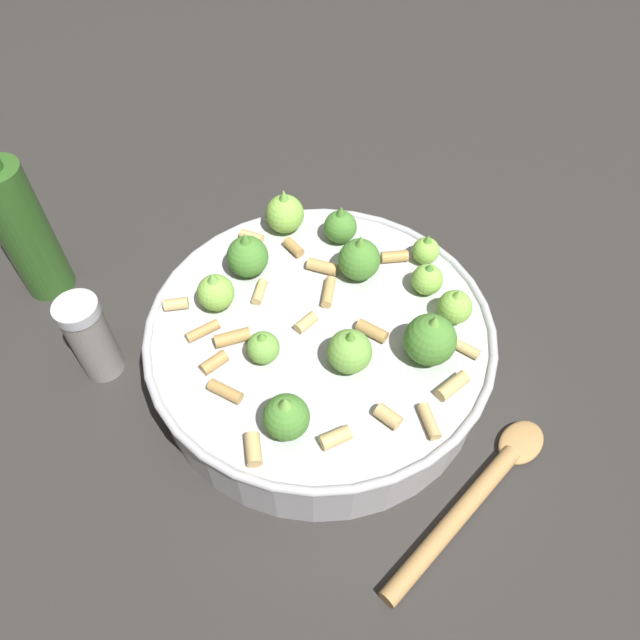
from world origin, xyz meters
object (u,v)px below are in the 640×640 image
at_px(cooking_pan, 321,341).
at_px(olive_oil_bottle, 22,228).
at_px(pepper_shaker, 91,338).
at_px(wooden_spoon, 478,493).

distance_m(cooking_pan, olive_oil_bottle, 0.33).
bearing_deg(pepper_shaker, olive_oil_bottle, -50.60).
xyz_separation_m(olive_oil_bottle, wooden_spoon, (-0.46, 0.24, -0.08)).
height_order(pepper_shaker, olive_oil_bottle, olive_oil_bottle).
bearing_deg(pepper_shaker, wooden_spoon, 160.99).
bearing_deg(olive_oil_bottle, pepper_shaker, 129.40).
relative_size(pepper_shaker, wooden_spoon, 0.56).
xyz_separation_m(cooking_pan, pepper_shaker, (0.22, 0.01, 0.01)).
bearing_deg(olive_oil_bottle, cooking_pan, 162.07).
relative_size(pepper_shaker, olive_oil_bottle, 0.47).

